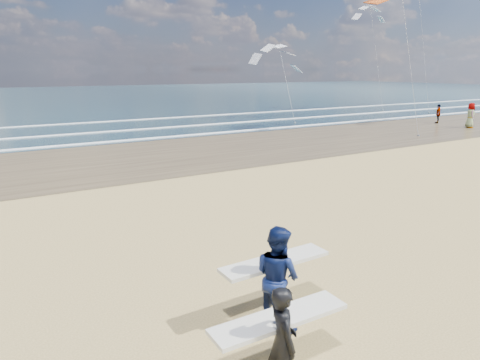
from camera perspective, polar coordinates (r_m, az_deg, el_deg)
wet_sand_strip at (r=32.86m, az=15.13°, el=6.12°), size 220.00×12.00×0.01m
ocean at (r=80.29m, az=-13.91°, el=10.89°), size 220.00×100.00×0.02m
foam_breakers at (r=40.49m, az=4.85°, el=8.13°), size 220.00×11.70×0.05m
surfer_near at (r=6.46m, az=5.64°, el=-20.18°), size 2.20×0.97×1.68m
surfer_far at (r=7.85m, az=4.96°, el=-12.60°), size 2.21×1.15×1.90m
beachgoer_0 at (r=38.96m, az=28.37°, el=7.59°), size 1.09×1.14×1.96m
beachgoer_1 at (r=41.07m, az=24.91°, el=8.01°), size 1.01×0.86×1.62m
kite_0 at (r=34.48m, az=21.11°, el=19.58°), size 7.10×4.88×13.77m
kite_1 at (r=39.84m, az=5.96°, el=14.05°), size 5.62×4.72×7.69m
kite_2 at (r=52.81m, az=23.14°, el=17.53°), size 5.42×4.70×15.59m
kite_5 at (r=53.33m, az=17.64°, el=16.04°), size 4.74×4.62×12.59m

